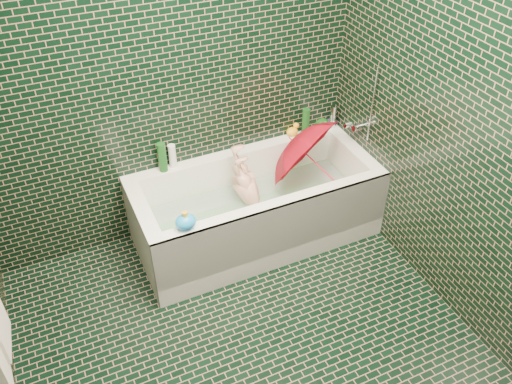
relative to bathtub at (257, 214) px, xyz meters
name	(u,v)px	position (x,y,z in m)	size (l,w,h in m)	color
floor	(259,366)	(-0.45, -1.01, -0.21)	(2.80, 2.80, 0.00)	black
wall_back	(165,71)	(-0.45, 0.39, 1.04)	(2.80, 2.80, 0.00)	black
wall_right	(487,134)	(0.85, -1.01, 1.04)	(2.80, 2.80, 0.00)	black
bathtub	(257,214)	(0.00, 0.00, 0.00)	(1.70, 0.75, 0.55)	white
bath_mat	(256,219)	(0.00, 0.02, -0.06)	(1.35, 0.47, 0.01)	green
water	(256,204)	(0.00, 0.02, 0.09)	(1.48, 0.53, 0.00)	silver
faucet	(361,122)	(0.81, 0.01, 0.56)	(0.18, 0.19, 0.55)	silver
child	(252,199)	(-0.01, 0.06, 0.10)	(0.30, 0.20, 0.83)	#E7A690
umbrella	(315,163)	(0.45, -0.01, 0.33)	(0.59, 0.59, 0.52)	red
soap_bottle_a	(325,128)	(0.74, 0.35, 0.34)	(0.11, 0.11, 0.28)	white
soap_bottle_b	(331,127)	(0.79, 0.34, 0.34)	(0.09, 0.09, 0.20)	#5B1E73
soap_bottle_c	(323,130)	(0.72, 0.33, 0.34)	(0.14, 0.14, 0.18)	#154917
bottle_right_tall	(306,123)	(0.55, 0.32, 0.45)	(0.06, 0.06, 0.22)	#154917
bottle_right_pump	(333,117)	(0.80, 0.34, 0.43)	(0.05, 0.05, 0.18)	silver
bottle_left_tall	(162,157)	(-0.55, 0.34, 0.45)	(0.06, 0.06, 0.22)	#154917
bottle_left_short	(172,156)	(-0.48, 0.36, 0.42)	(0.05, 0.05, 0.17)	white
rubber_duck	(293,130)	(0.47, 0.36, 0.38)	(0.12, 0.09, 0.10)	#FFB01A
bath_toy	(186,222)	(-0.61, -0.29, 0.39)	(0.16, 0.15, 0.13)	#1A91F0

